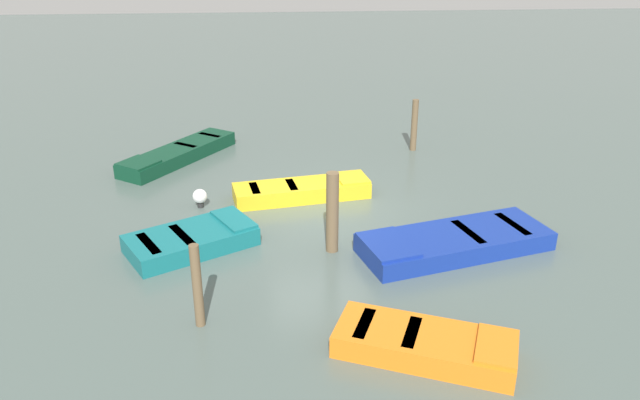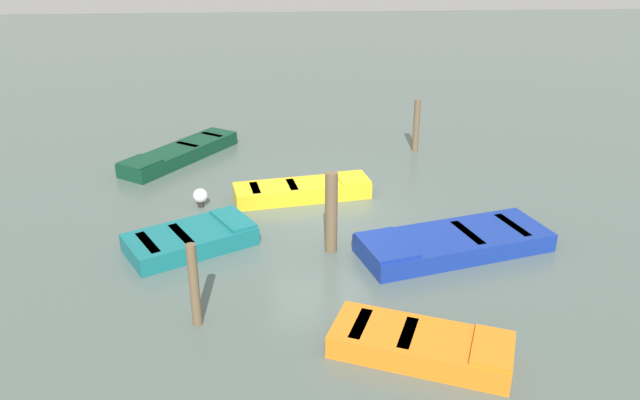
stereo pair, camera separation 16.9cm
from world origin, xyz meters
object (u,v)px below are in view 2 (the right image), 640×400
Objects in this scene: mooring_piling_center at (416,126)px; mooring_piling_near_left at (331,213)px; rowboat_orange at (422,345)px; marker_buoy at (200,196)px; rowboat_teal at (191,238)px; mooring_piling_near_right at (194,285)px; rowboat_yellow at (303,190)px; rowboat_dark_green at (180,153)px; rowboat_blue at (453,242)px.

mooring_piling_near_left is at bearing 153.44° from mooring_piling_center.
mooring_piling_near_left is (3.70, 1.16, 0.69)m from rowboat_orange.
rowboat_orange is 7.52m from marker_buoy.
rowboat_teal is 1.86× the size of mooring_piling_center.
mooring_piling_near_right reaches higher than marker_buoy.
rowboat_yellow and rowboat_orange have the same top height.
rowboat_teal is 2.18m from marker_buoy.
rowboat_teal is 1.90× the size of mooring_piling_near_right.
mooring_piling_near_left is (-0.35, -3.03, 0.69)m from rowboat_teal.
rowboat_yellow is 0.90× the size of rowboat_dark_green.
mooring_piling_near_left is 7.16m from mooring_piling_center.
rowboat_blue is (-0.57, -5.64, -0.00)m from rowboat_teal.
marker_buoy is at bearing 50.41° from mooring_piling_near_left.
rowboat_yellow is at bearing -60.59° from rowboat_blue.
rowboat_dark_green is 7.28m from mooring_piling_near_left.
rowboat_teal is 6.27× the size of marker_buoy.
rowboat_blue is (-3.13, -3.08, -0.00)m from rowboat_yellow.
rowboat_blue is at bearing 81.99° from rowboat_dark_green.
mooring_piling_center is (6.62, -0.59, 0.59)m from rowboat_blue.
mooring_piling_near_right is at bearing 9.01° from rowboat_blue.
mooring_piling_near_right is (-8.95, 5.79, -0.02)m from mooring_piling_center.
rowboat_teal and rowboat_orange have the same top height.
mooring_piling_near_left reaches higher than marker_buoy.
mooring_piling_near_left is 1.14× the size of mooring_piling_near_right.
rowboat_teal is at bearing -144.44° from rowboat_yellow.
rowboat_orange is at bearing -107.14° from mooring_piling_near_right.
rowboat_blue is 2.43× the size of mooring_piling_near_left.
rowboat_blue is at bearing -94.77° from mooring_piling_near_left.
rowboat_orange is 11.03m from rowboat_dark_green.
rowboat_teal is 0.84× the size of rowboat_yellow.
mooring_piling_center is 3.36× the size of marker_buoy.
mooring_piling_near_right is at bearing -174.36° from rowboat_orange.
marker_buoy is at bearing 146.88° from rowboat_orange.
rowboat_teal and rowboat_dark_green have the same top height.
rowboat_yellow is 2.22× the size of mooring_piling_center.
rowboat_dark_green is (3.10, 3.57, -0.00)m from rowboat_yellow.
marker_buoy is at bearing 50.90° from rowboat_dark_green.
rowboat_yellow is 2.62m from marker_buoy.
mooring_piling_near_right is at bearing 147.13° from mooring_piling_center.
mooring_piling_near_left reaches higher than rowboat_dark_green.
marker_buoy reaches higher than rowboat_blue.
rowboat_yellow is at bearing 126.64° from rowboat_orange.
mooring_piling_near_left reaches higher than rowboat_orange.
rowboat_yellow is 6.81m from rowboat_orange.
marker_buoy is at bearing 61.60° from rowboat_teal.
mooring_piling_center is at bearing -58.21° from marker_buoy.
rowboat_blue is 6.30m from marker_buoy.
mooring_piling_center is at bearing -32.87° from mooring_piling_near_right.
marker_buoy is at bearing 121.79° from mooring_piling_center.
rowboat_orange is at bearing 168.60° from mooring_piling_center.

